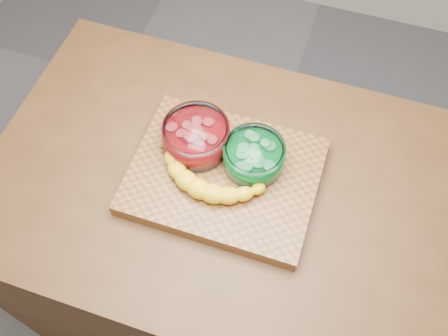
% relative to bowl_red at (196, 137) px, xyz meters
% --- Properties ---
extents(ground, '(3.50, 3.50, 0.00)m').
position_rel_bowl_red_xyz_m(ground, '(0.09, -0.05, -0.98)').
color(ground, '#5E5E63').
rests_on(ground, ground).
extents(counter, '(1.20, 0.80, 0.90)m').
position_rel_bowl_red_xyz_m(counter, '(0.09, -0.05, -0.53)').
color(counter, '#4C2E17').
rests_on(counter, ground).
extents(cutting_board, '(0.45, 0.35, 0.04)m').
position_rel_bowl_red_xyz_m(cutting_board, '(0.09, -0.05, -0.06)').
color(cutting_board, brown).
rests_on(cutting_board, counter).
extents(bowl_red, '(0.16, 0.16, 0.08)m').
position_rel_bowl_red_xyz_m(bowl_red, '(0.00, 0.00, 0.00)').
color(bowl_red, white).
rests_on(bowl_red, cutting_board).
extents(bowl_green, '(0.15, 0.15, 0.07)m').
position_rel_bowl_red_xyz_m(bowl_green, '(0.15, -0.01, -0.00)').
color(bowl_green, white).
rests_on(bowl_green, cutting_board).
extents(banana, '(0.31, 0.16, 0.04)m').
position_rel_bowl_red_xyz_m(banana, '(0.06, -0.08, -0.02)').
color(banana, yellow).
rests_on(banana, cutting_board).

